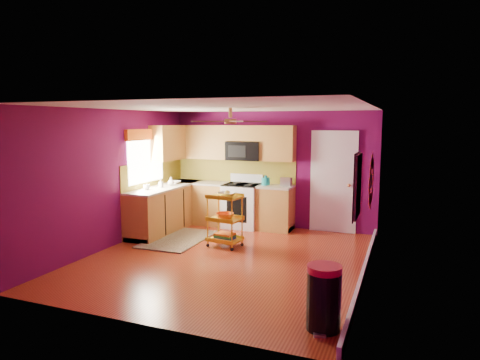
% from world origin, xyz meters
% --- Properties ---
extents(ground, '(5.00, 5.00, 0.00)m').
position_xyz_m(ground, '(0.00, 0.00, 0.00)').
color(ground, maroon).
rests_on(ground, ground).
extents(room_envelope, '(4.54, 5.04, 2.52)m').
position_xyz_m(room_envelope, '(0.03, 0.00, 1.63)').
color(room_envelope, '#600B48').
rests_on(room_envelope, ground).
extents(lower_cabinets, '(2.81, 2.31, 0.94)m').
position_xyz_m(lower_cabinets, '(-1.35, 1.82, 0.43)').
color(lower_cabinets, '#9C6A2A').
rests_on(lower_cabinets, ground).
extents(electric_range, '(0.76, 0.66, 1.13)m').
position_xyz_m(electric_range, '(-0.55, 2.17, 0.48)').
color(electric_range, white).
rests_on(electric_range, ground).
extents(upper_cabinetry, '(2.80, 2.30, 1.26)m').
position_xyz_m(upper_cabinetry, '(-1.24, 2.17, 1.80)').
color(upper_cabinetry, '#9C6A2A').
rests_on(upper_cabinetry, ground).
extents(left_window, '(0.08, 1.35, 1.08)m').
position_xyz_m(left_window, '(-2.22, 1.05, 1.74)').
color(left_window, white).
rests_on(left_window, ground).
extents(panel_door, '(0.95, 0.11, 2.15)m').
position_xyz_m(panel_door, '(1.35, 2.47, 1.02)').
color(panel_door, white).
rests_on(panel_door, ground).
extents(right_wall_art, '(0.04, 2.74, 1.04)m').
position_xyz_m(right_wall_art, '(2.23, -0.34, 1.44)').
color(right_wall_art, black).
rests_on(right_wall_art, ground).
extents(ceiling_fan, '(1.01, 1.01, 0.26)m').
position_xyz_m(ceiling_fan, '(0.00, 0.20, 2.29)').
color(ceiling_fan, '#BF8C3F').
rests_on(ceiling_fan, ground).
extents(shag_rug, '(1.02, 1.64, 0.02)m').
position_xyz_m(shag_rug, '(-1.34, 0.75, 0.01)').
color(shag_rug, black).
rests_on(shag_rug, ground).
extents(rolling_cart, '(0.64, 0.51, 1.05)m').
position_xyz_m(rolling_cart, '(-0.30, 0.65, 0.54)').
color(rolling_cart, gold).
rests_on(rolling_cart, ground).
extents(trash_can, '(0.47, 0.48, 0.73)m').
position_xyz_m(trash_can, '(1.96, -1.86, 0.36)').
color(trash_can, black).
rests_on(trash_can, ground).
extents(teal_kettle, '(0.18, 0.18, 0.21)m').
position_xyz_m(teal_kettle, '(-0.04, 2.22, 1.02)').
color(teal_kettle, teal).
rests_on(teal_kettle, lower_cabinets).
extents(toaster, '(0.22, 0.15, 0.18)m').
position_xyz_m(toaster, '(0.40, 2.26, 1.03)').
color(toaster, beige).
rests_on(toaster, lower_cabinets).
extents(soap_bottle_a, '(0.08, 0.08, 0.17)m').
position_xyz_m(soap_bottle_a, '(-1.93, 1.12, 1.02)').
color(soap_bottle_a, '#EA3F72').
rests_on(soap_bottle_a, lower_cabinets).
extents(soap_bottle_b, '(0.14, 0.14, 0.18)m').
position_xyz_m(soap_bottle_b, '(-1.89, 1.45, 1.03)').
color(soap_bottle_b, white).
rests_on(soap_bottle_b, lower_cabinets).
extents(counter_dish, '(0.24, 0.24, 0.06)m').
position_xyz_m(counter_dish, '(-1.96, 1.75, 0.97)').
color(counter_dish, white).
rests_on(counter_dish, lower_cabinets).
extents(counter_cup, '(0.13, 0.13, 0.10)m').
position_xyz_m(counter_cup, '(-2.05, 0.77, 0.99)').
color(counter_cup, white).
rests_on(counter_cup, lower_cabinets).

